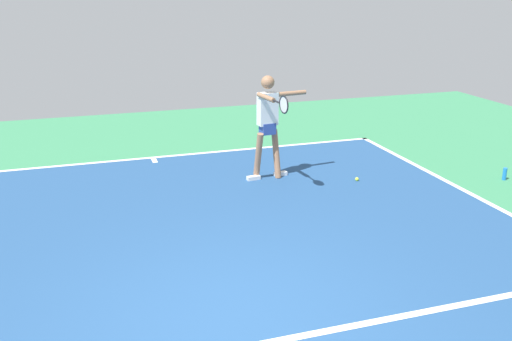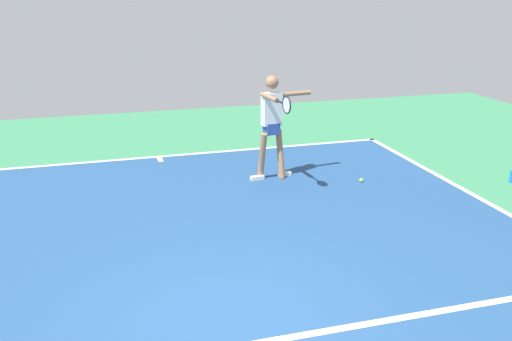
{
  "view_description": "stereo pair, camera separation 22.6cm",
  "coord_description": "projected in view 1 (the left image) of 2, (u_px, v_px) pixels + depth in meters",
  "views": [
    {
      "loc": [
        1.35,
        4.86,
        3.35
      ],
      "look_at": [
        -0.89,
        -2.12,
        0.9
      ],
      "focal_mm": 39.69,
      "sensor_mm": 36.0,
      "label": 1
    },
    {
      "loc": [
        1.14,
        4.92,
        3.35
      ],
      "look_at": [
        -0.89,
        -2.12,
        0.9
      ],
      "focal_mm": 39.69,
      "sensor_mm": 36.0,
      "label": 2
    }
  ],
  "objects": [
    {
      "name": "water_bottle",
      "position": [
        505.0,
        174.0,
        10.04
      ],
      "size": [
        0.07,
        0.07,
        0.22
      ],
      "primitive_type": "cylinder",
      "color": "blue",
      "rests_on": "ground_plane"
    },
    {
      "name": "court_line_baseline_near",
      "position": [
        153.0,
        157.0,
        11.35
      ],
      "size": [
        9.6,
        0.1,
        0.01
      ],
      "primitive_type": "cube",
      "color": "white",
      "rests_on": "ground_plane"
    },
    {
      "name": "tennis_player",
      "position": [
        269.0,
        120.0,
        9.82
      ],
      "size": [
        1.13,
        1.26,
        1.85
      ],
      "rotation": [
        0.0,
        0.0,
        0.12
      ],
      "color": "#9E7051",
      "rests_on": "ground_plane"
    },
    {
      "name": "tennis_ball_near_player",
      "position": [
        357.0,
        179.0,
        10.01
      ],
      "size": [
        0.07,
        0.07,
        0.07
      ],
      "primitive_type": "sphere",
      "color": "#C6E53D",
      "rests_on": "ground_plane"
    },
    {
      "name": "court_surface",
      "position": [
        237.0,
        323.0,
        5.84
      ],
      "size": [
        9.6,
        12.31,
        0.0
      ],
      "primitive_type": "cube",
      "color": "navy",
      "rests_on": "ground_plane"
    },
    {
      "name": "court_line_centre_mark",
      "position": [
        154.0,
        160.0,
        11.17
      ],
      "size": [
        0.1,
        0.3,
        0.01
      ],
      "primitive_type": "cube",
      "color": "white",
      "rests_on": "ground_plane"
    },
    {
      "name": "ground_plane",
      "position": [
        237.0,
        323.0,
        5.84
      ],
      "size": [
        20.83,
        20.83,
        0.0
      ],
      "primitive_type": "plane",
      "color": "#388456"
    }
  ]
}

